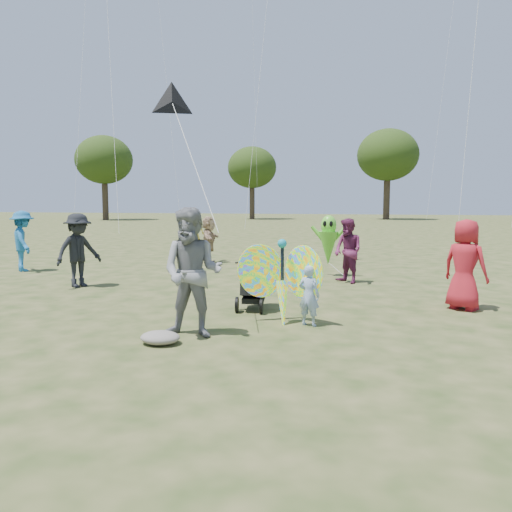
% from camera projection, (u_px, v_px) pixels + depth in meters
% --- Properties ---
extents(ground, '(160.00, 160.00, 0.00)m').
position_uv_depth(ground, '(244.00, 335.00, 7.96)').
color(ground, '#51592B').
rests_on(ground, ground).
extents(child_girl, '(0.43, 0.34, 1.04)m').
position_uv_depth(child_girl, '(309.00, 296.00, 8.48)').
color(child_girl, '#92ABCF').
rests_on(child_girl, ground).
extents(adult_man, '(1.03, 0.83, 2.03)m').
position_uv_depth(adult_man, '(192.00, 273.00, 7.74)').
color(adult_man, gray).
rests_on(adult_man, ground).
extents(grey_bag, '(0.60, 0.49, 0.19)m').
position_uv_depth(grey_bag, '(160.00, 338.00, 7.43)').
color(grey_bag, gray).
rests_on(grey_bag, ground).
extents(crowd_a, '(1.04, 0.95, 1.78)m').
position_uv_depth(crowd_a, '(465.00, 265.00, 9.73)').
color(crowd_a, '#AD1B26').
rests_on(crowd_a, ground).
extents(crowd_b, '(1.12, 1.36, 1.83)m').
position_uv_depth(crowd_b, '(78.00, 250.00, 12.34)').
color(crowd_b, black).
rests_on(crowd_b, ground).
extents(crowd_d, '(0.74, 1.56, 1.62)m').
position_uv_depth(crowd_d, '(209.00, 240.00, 17.28)').
color(crowd_d, tan).
rests_on(crowd_d, ground).
extents(crowd_e, '(1.03, 1.03, 1.69)m').
position_uv_depth(crowd_e, '(348.00, 251.00, 12.95)').
color(crowd_e, '#672249').
rests_on(crowd_e, ground).
extents(crowd_g, '(1.02, 1.06, 1.83)m').
position_uv_depth(crowd_g, '(194.00, 227.00, 23.52)').
color(crowd_g, gold).
rests_on(crowd_g, ground).
extents(crowd_i, '(1.35, 1.31, 1.85)m').
position_uv_depth(crowd_i, '(23.00, 241.00, 15.14)').
color(crowd_i, '#1C629C').
rests_on(crowd_i, ground).
extents(jogging_stroller, '(0.61, 1.10, 1.09)m').
position_uv_depth(jogging_stroller, '(254.00, 278.00, 9.81)').
color(jogging_stroller, black).
rests_on(jogging_stroller, ground).
extents(butterfly_kite, '(1.74, 0.75, 1.67)m').
position_uv_depth(butterfly_kite, '(282.00, 282.00, 8.68)').
color(butterfly_kite, '#FE2865').
rests_on(butterfly_kite, ground).
extents(delta_kite_rig, '(1.74, 1.54, 2.66)m').
position_uv_depth(delta_kite_rig, '(172.00, 103.00, 8.91)').
color(delta_kite_rig, black).
rests_on(delta_kite_rig, ground).
extents(alien_kite, '(1.12, 0.69, 1.74)m').
position_uv_depth(alien_kite, '(328.00, 242.00, 14.14)').
color(alien_kite, '#5FCD30').
rests_on(alien_kite, ground).
extents(tree_line, '(91.78, 33.60, 10.79)m').
position_uv_depth(tree_line, '(405.00, 154.00, 49.54)').
color(tree_line, '#3A2D21').
rests_on(tree_line, ground).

